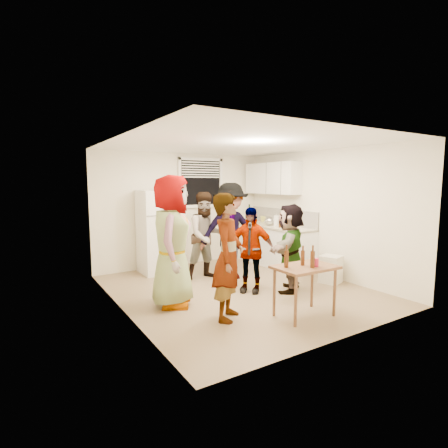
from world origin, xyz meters
TOP-DOWN VIEW (x-y plane):
  - room at (0.00, 0.00)m, footprint 4.00×4.50m
  - window at (0.45, 2.21)m, footprint 1.12×0.10m
  - refrigerator at (-0.75, 1.88)m, footprint 0.70×0.70m
  - counter_lower at (1.70, 1.15)m, footprint 0.60×2.20m
  - countertop at (1.70, 1.15)m, footprint 0.64×2.22m
  - backsplash at (1.99, 1.15)m, footprint 0.03×2.20m
  - upper_cabinets at (1.83, 1.35)m, footprint 0.34×1.60m
  - kettle at (1.65, 1.19)m, footprint 0.29×0.26m
  - paper_towel at (1.68, 1.00)m, footprint 0.11×0.11m
  - wine_bottle at (1.75, 2.11)m, footprint 0.08×0.08m
  - beer_bottle_counter at (1.60, 0.78)m, footprint 0.06×0.06m
  - blue_cup at (1.44, 0.34)m, footprint 0.10×0.10m
  - picture_frame at (1.92, 1.77)m, footprint 0.02×0.17m
  - trash_bin at (1.70, -0.55)m, footprint 0.44×0.44m
  - serving_table at (0.10, -1.48)m, footprint 0.86×0.59m
  - beer_bottle_table at (0.09, -1.43)m, footprint 0.05×0.05m
  - red_cup at (0.19, -1.58)m, footprint 0.09×0.09m
  - guest_grey at (-1.28, -0.09)m, footprint 2.19×1.85m
  - guest_stripe at (-0.85, -0.98)m, footprint 1.67×1.66m
  - guest_back_left at (-0.13, 0.92)m, footprint 0.91×1.72m
  - guest_back_right at (0.28, 0.69)m, footprint 1.76×2.15m
  - guest_black at (0.10, -0.18)m, footprint 1.66×1.60m
  - guest_orange at (0.72, -0.50)m, footprint 2.03×2.05m

SIDE VIEW (x-z plane):
  - room at x=0.00m, z-range -1.25..1.25m
  - serving_table at x=0.10m, z-range -0.36..0.36m
  - guest_grey at x=-1.28m, z-range -0.31..0.31m
  - guest_stripe at x=-0.85m, z-range -0.21..0.21m
  - guest_back_left at x=-0.13m, z-range -0.32..0.32m
  - guest_back_right at x=0.28m, z-range -0.34..0.34m
  - guest_black at x=0.10m, z-range -0.18..0.18m
  - guest_orange at x=0.72m, z-range -0.22..0.22m
  - trash_bin at x=1.70m, z-range 0.00..0.50m
  - counter_lower at x=1.70m, z-range 0.00..0.86m
  - beer_bottle_table at x=0.09m, z-range 0.62..0.82m
  - red_cup at x=0.19m, z-range 0.66..0.78m
  - refrigerator at x=-0.75m, z-range 0.00..1.70m
  - countertop at x=1.70m, z-range 0.86..0.90m
  - paper_towel at x=1.68m, z-range 0.78..1.02m
  - kettle at x=1.65m, z-range 0.79..1.01m
  - wine_bottle at x=1.75m, z-range 0.74..1.06m
  - beer_bottle_counter at x=1.60m, z-range 0.78..1.02m
  - blue_cup at x=1.44m, z-range 0.83..0.97m
  - picture_frame at x=1.92m, z-range 0.90..1.04m
  - backsplash at x=1.99m, z-range 0.90..1.26m
  - window at x=0.45m, z-range 1.32..2.38m
  - upper_cabinets at x=1.83m, z-range 1.60..2.30m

